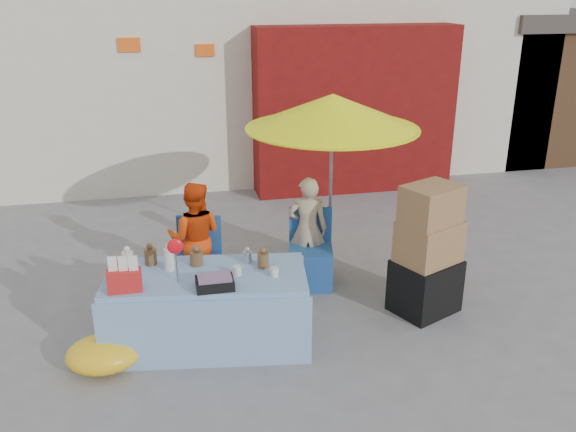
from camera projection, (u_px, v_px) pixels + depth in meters
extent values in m
plane|color=slate|center=(268.00, 337.00, 5.87)|extent=(80.00, 80.00, 0.00)
cube|color=silver|center=(199.00, 37.00, 11.45)|extent=(12.00, 5.00, 4.50)
cube|color=maroon|center=(355.00, 110.00, 9.68)|extent=(3.20, 0.60, 2.60)
cube|color=#4C331E|center=(531.00, 89.00, 12.21)|extent=(2.60, 3.00, 2.40)
cube|color=#3F3833|center=(541.00, 19.00, 11.73)|extent=(2.80, 3.20, 0.30)
cube|color=#F55A14|center=(129.00, 45.00, 8.88)|extent=(0.32, 0.04, 0.20)
cube|color=#F55A14|center=(205.00, 50.00, 9.13)|extent=(0.28, 0.04, 0.18)
cube|color=#7C9EC7|center=(208.00, 308.00, 5.68)|extent=(1.92, 1.07, 0.72)
cube|color=#7C9EC7|center=(205.00, 335.00, 5.29)|extent=(1.85, 0.30, 0.67)
cube|color=#7C9EC7|center=(210.00, 289.00, 6.08)|extent=(1.85, 0.30, 0.67)
cylinder|color=white|center=(128.00, 260.00, 5.60)|extent=(0.12, 0.12, 0.17)
cylinder|color=brown|center=(151.00, 256.00, 5.71)|extent=(0.13, 0.13, 0.15)
cylinder|color=white|center=(169.00, 260.00, 5.58)|extent=(0.11, 0.11, 0.21)
cylinder|color=brown|center=(196.00, 258.00, 5.70)|extent=(0.14, 0.14, 0.13)
cylinder|color=#B2B2B7|center=(248.00, 257.00, 5.75)|extent=(0.10, 0.10, 0.11)
cylinder|color=brown|center=(263.00, 260.00, 5.64)|extent=(0.12, 0.12, 0.14)
cylinder|color=white|center=(237.00, 271.00, 5.51)|extent=(0.09, 0.09, 0.09)
cylinder|color=white|center=(274.00, 272.00, 5.48)|extent=(0.09, 0.09, 0.09)
sphere|color=brown|center=(116.00, 274.00, 5.38)|extent=(0.14, 0.14, 0.14)
ellipsoid|color=red|center=(175.00, 246.00, 5.28)|extent=(0.15, 0.07, 0.14)
cube|color=red|center=(125.00, 281.00, 5.20)|extent=(0.30, 0.17, 0.19)
cube|color=black|center=(215.00, 283.00, 5.27)|extent=(0.36, 0.27, 0.09)
cube|color=#204D95|center=(198.00, 277.00, 6.57)|extent=(0.57, 0.56, 0.45)
cube|color=#204D95|center=(199.00, 233.00, 6.62)|extent=(0.48, 0.15, 0.40)
cube|color=#204D95|center=(310.00, 266.00, 6.82)|extent=(0.57, 0.56, 0.45)
cube|color=#204D95|center=(310.00, 224.00, 6.87)|extent=(0.48, 0.15, 0.40)
imported|color=#ED410C|center=(195.00, 238.00, 6.56)|extent=(0.70, 0.60, 1.25)
imported|color=tan|center=(308.00, 229.00, 6.82)|extent=(0.50, 0.39, 1.22)
cylinder|color=gray|center=(330.00, 191.00, 6.87)|extent=(0.04, 0.04, 2.00)
cone|color=#F9FF0D|center=(333.00, 111.00, 6.55)|extent=(1.90, 1.90, 0.38)
cylinder|color=#F9FF0D|center=(332.00, 128.00, 6.62)|extent=(1.90, 1.90, 0.02)
cube|color=black|center=(425.00, 286.00, 6.27)|extent=(0.77, 0.71, 0.56)
cube|color=#9C7346|center=(429.00, 242.00, 6.09)|extent=(0.72, 0.65, 0.43)
cube|color=#9C7346|center=(431.00, 205.00, 5.92)|extent=(0.66, 0.59, 0.38)
ellipsoid|color=yellow|center=(104.00, 354.00, 5.35)|extent=(0.76, 0.67, 0.30)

